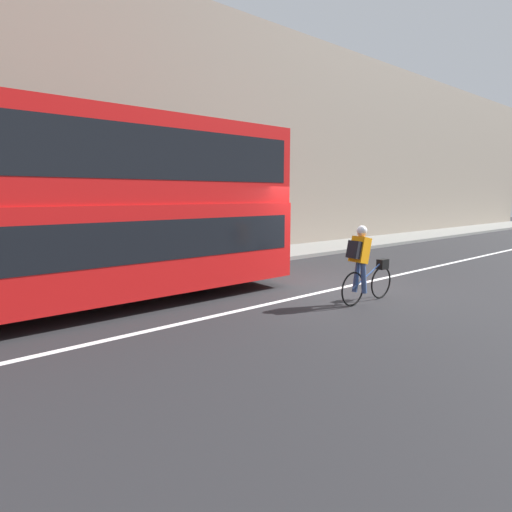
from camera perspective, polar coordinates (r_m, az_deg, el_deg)
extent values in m
plane|color=#232326|center=(10.04, 10.62, -4.68)|extent=(80.00, 80.00, 0.00)
cube|color=silver|center=(10.00, 10.92, -4.72)|extent=(50.00, 0.14, 0.01)
cube|color=gray|center=(13.78, -5.52, -0.65)|extent=(60.00, 2.53, 0.14)
cube|color=gray|center=(14.96, -8.89, 17.02)|extent=(60.00, 0.30, 8.98)
cylinder|color=black|center=(9.84, -8.28, -1.87)|extent=(1.02, 0.30, 1.02)
cube|color=red|center=(8.59, -26.84, 0.48)|extent=(10.20, 2.43, 1.81)
cube|color=black|center=(8.57, -26.94, 1.91)|extent=(9.79, 2.45, 0.80)
cube|color=red|center=(8.55, -27.67, 12.41)|extent=(10.20, 2.33, 1.77)
cube|color=black|center=(8.56, -27.72, 13.00)|extent=(9.79, 2.35, 0.99)
torus|color=black|center=(9.36, 17.43, -3.62)|extent=(0.73, 0.04, 0.73)
torus|color=black|center=(8.56, 13.67, -4.60)|extent=(0.73, 0.04, 0.73)
cylinder|color=#2D4C8C|center=(8.91, 15.69, -2.63)|extent=(1.02, 0.03, 0.50)
cylinder|color=#2D4C8C|center=(8.60, 14.22, -2.73)|extent=(0.03, 0.03, 0.54)
cube|color=black|center=(9.31, 17.64, -1.11)|extent=(0.26, 0.16, 0.22)
cube|color=orange|center=(8.57, 14.64, 0.86)|extent=(0.37, 0.32, 0.58)
cube|color=black|center=(8.41, 13.83, 0.88)|extent=(0.21, 0.26, 0.38)
cylinder|color=#384C7A|center=(8.75, 14.17, -2.90)|extent=(0.22, 0.11, 0.66)
cylinder|color=#384C7A|center=(8.65, 15.12, -3.08)|extent=(0.20, 0.11, 0.66)
sphere|color=tan|center=(8.56, 14.89, 3.24)|extent=(0.19, 0.19, 0.19)
sphere|color=silver|center=(8.56, 14.90, 3.52)|extent=(0.21, 0.21, 0.21)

